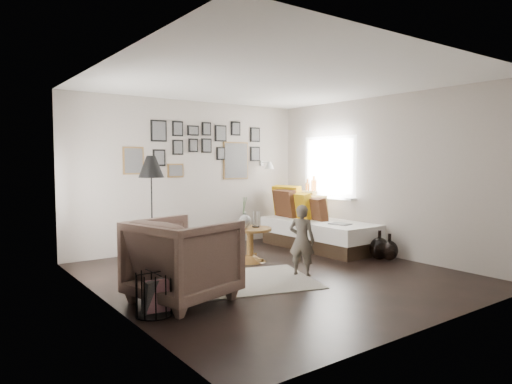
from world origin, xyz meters
TOP-DOWN VIEW (x-y plane):
  - ground at (0.00, 0.00)m, footprint 4.80×4.80m
  - wall_back at (0.00, 2.40)m, footprint 4.50×0.00m
  - wall_front at (0.00, -2.40)m, footprint 4.50×0.00m
  - wall_left at (-2.25, 0.00)m, footprint 0.00×4.80m
  - wall_right at (2.25, 0.00)m, footprint 0.00×4.80m
  - ceiling at (0.00, 0.00)m, footprint 4.80×4.80m
  - door_left at (-2.23, 1.20)m, footprint 0.00×2.14m
  - window_right at (2.18, 1.34)m, footprint 0.15×1.32m
  - gallery_wall at (0.29, 2.38)m, footprint 2.74×0.03m
  - wall_sconce at (1.55, 2.13)m, footprint 0.18×0.36m
  - rug at (-0.60, -0.04)m, footprint 2.17×1.79m
  - pedestal_table at (0.20, 0.86)m, footprint 0.66×0.66m
  - vase at (0.12, 0.88)m, footprint 0.19×0.19m
  - candles at (0.31, 0.86)m, footprint 0.11×0.11m
  - daybed at (1.78, 1.09)m, footprint 0.99×2.27m
  - magazine_on_daybed at (1.72, 0.43)m, footprint 0.30×0.37m
  - armchair at (-1.54, -0.32)m, footprint 1.24×1.22m
  - armchair_cushion at (-1.51, -0.27)m, footprint 0.51×0.52m
  - floor_lamp at (-1.09, 1.58)m, footprint 0.38×0.38m
  - magazine_basket at (-2.00, -0.57)m, footprint 0.36×0.36m
  - demijohn_large at (1.91, -0.24)m, footprint 0.31×0.31m
  - demijohn_small at (2.00, -0.36)m, footprint 0.27×0.27m
  - child at (0.26, -0.26)m, footprint 0.38×0.42m

SIDE VIEW (x-z plane):
  - ground at x=0.00m, z-range 0.00..0.00m
  - rug at x=-0.60m, z-range 0.00..0.01m
  - demijohn_small at x=2.00m, z-range -0.05..0.37m
  - demijohn_large at x=1.91m, z-range -0.05..0.41m
  - magazine_basket at x=-2.00m, z-range 0.00..0.43m
  - pedestal_table at x=0.20m, z-range -0.02..0.50m
  - daybed at x=1.78m, z-range -0.19..0.89m
  - armchair at x=-1.54m, z-range 0.00..0.93m
  - armchair_cushion at x=-1.51m, z-range 0.39..0.57m
  - child at x=0.26m, z-range 0.00..0.97m
  - magazine_on_daybed at x=1.72m, z-range 0.50..0.51m
  - candles at x=0.31m, z-range 0.52..0.77m
  - vase at x=0.12m, z-range 0.43..0.91m
  - window_right at x=2.18m, z-range 0.28..1.58m
  - door_left at x=-2.23m, z-range -0.02..2.12m
  - wall_back at x=0.00m, z-range -0.95..3.55m
  - wall_front at x=0.00m, z-range -0.95..3.55m
  - wall_left at x=-2.25m, z-range -1.10..3.70m
  - wall_right at x=2.25m, z-range -1.10..3.70m
  - floor_lamp at x=-1.09m, z-range 0.59..2.21m
  - wall_sconce at x=1.55m, z-range 1.38..1.54m
  - gallery_wall at x=0.29m, z-range 1.20..2.28m
  - ceiling at x=0.00m, z-range 2.60..2.60m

